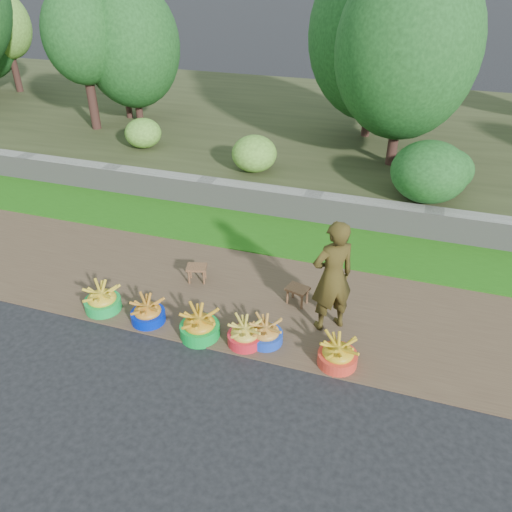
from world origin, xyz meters
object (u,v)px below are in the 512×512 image
(basin_e, at_px, (266,333))
(stool_right, at_px, (298,291))
(basin_d, at_px, (245,335))
(basin_f, at_px, (338,354))
(basin_a, at_px, (102,300))
(basin_c, at_px, (200,326))
(vendor_woman, at_px, (333,277))
(basin_b, at_px, (148,313))
(stool_left, at_px, (197,269))

(basin_e, xyz_separation_m, stool_right, (0.19, 0.96, 0.09))
(basin_d, xyz_separation_m, basin_f, (1.25, -0.00, 0.01))
(basin_a, xyz_separation_m, basin_f, (3.49, -0.05, -0.01))
(basin_c, relative_size, vendor_woman, 0.33)
(basin_b, relative_size, basin_e, 1.04)
(basin_f, distance_m, stool_left, 2.73)
(basin_a, distance_m, basin_e, 2.49)
(stool_left, xyz_separation_m, vendor_woman, (2.21, -0.45, 0.61))
(basin_a, height_order, basin_e, basin_a)
(basin_a, relative_size, basin_d, 1.11)
(basin_a, xyz_separation_m, basin_d, (2.24, -0.05, -0.02))
(basin_f, xyz_separation_m, vendor_woman, (-0.26, 0.71, 0.68))
(basin_c, height_order, basin_d, basin_c)
(basin_b, distance_m, stool_right, 2.20)
(basin_c, relative_size, stool_right, 1.47)
(vendor_woman, bearing_deg, basin_d, -2.03)
(vendor_woman, bearing_deg, basin_f, 72.58)
(basin_d, bearing_deg, basin_b, 179.54)
(basin_b, bearing_deg, stool_left, 77.52)
(basin_a, xyz_separation_m, basin_b, (0.77, -0.04, -0.01))
(basin_d, distance_m, basin_f, 1.25)
(basin_b, distance_m, basin_d, 1.47)
(stool_right, bearing_deg, basin_d, -112.55)
(basin_b, bearing_deg, basin_a, 177.21)
(basin_e, distance_m, vendor_woman, 1.17)
(vendor_woman, bearing_deg, basin_a, -25.94)
(basin_a, height_order, vendor_woman, vendor_woman)
(stool_left, bearing_deg, stool_right, -2.65)
(basin_c, distance_m, basin_e, 0.91)
(basin_c, height_order, basin_f, basin_c)
(vendor_woman, bearing_deg, basin_e, 1.18)
(vendor_woman, bearing_deg, stool_right, -71.79)
(basin_a, bearing_deg, basin_d, -1.26)
(stool_left, bearing_deg, vendor_woman, -11.50)
(basin_e, height_order, vendor_woman, vendor_woman)
(basin_a, relative_size, basin_f, 1.04)
(basin_e, distance_m, basin_f, 1.00)
(basin_d, height_order, basin_f, basin_f)
(basin_b, relative_size, vendor_woman, 0.29)
(basin_e, bearing_deg, basin_c, -169.78)
(basin_e, bearing_deg, basin_a, -178.47)
(basin_a, height_order, basin_c, basin_c)
(basin_c, bearing_deg, stool_right, 45.91)
(basin_f, bearing_deg, vendor_woman, 110.02)
(basin_a, xyz_separation_m, stool_right, (2.68, 1.03, 0.07))
(vendor_woman, bearing_deg, basin_c, -12.74)
(basin_c, distance_m, basin_f, 1.89)
(basin_e, relative_size, stool_right, 1.26)
(basin_b, distance_m, basin_c, 0.83)
(stool_right, relative_size, vendor_woman, 0.22)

